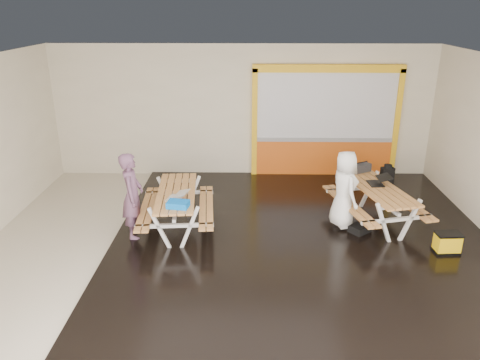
{
  "coord_description": "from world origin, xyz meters",
  "views": [
    {
      "loc": [
        0.16,
        -8.15,
        4.44
      ],
      "look_at": [
        0.0,
        0.9,
        1.0
      ],
      "focal_mm": 34.85,
      "sensor_mm": 36.0,
      "label": 1
    }
  ],
  "objects_px": {
    "laptop_right": "(379,181)",
    "dark_case": "(360,228)",
    "blue_pouch": "(178,204)",
    "fluke_bag": "(447,243)",
    "toolbox": "(362,168)",
    "person_right": "(344,189)",
    "picnic_table_right": "(377,196)",
    "person_left": "(132,196)",
    "laptop_left": "(177,196)",
    "backpack": "(387,175)",
    "picnic_table_left": "(177,201)"
  },
  "relations": [
    {
      "from": "laptop_right",
      "to": "dark_case",
      "type": "xyz_separation_m",
      "value": [
        -0.45,
        -0.6,
        -0.81
      ]
    },
    {
      "from": "blue_pouch",
      "to": "fluke_bag",
      "type": "distance_m",
      "value": 5.09
    },
    {
      "from": "fluke_bag",
      "to": "toolbox",
      "type": "bearing_deg",
      "value": 118.23
    },
    {
      "from": "person_right",
      "to": "dark_case",
      "type": "xyz_separation_m",
      "value": [
        0.34,
        -0.2,
        -0.79
      ]
    },
    {
      "from": "dark_case",
      "to": "blue_pouch",
      "type": "bearing_deg",
      "value": -169.91
    },
    {
      "from": "picnic_table_right",
      "to": "person_left",
      "type": "height_order",
      "value": "person_left"
    },
    {
      "from": "laptop_left",
      "to": "fluke_bag",
      "type": "bearing_deg",
      "value": -6.13
    },
    {
      "from": "person_right",
      "to": "blue_pouch",
      "type": "distance_m",
      "value": 3.37
    },
    {
      "from": "toolbox",
      "to": "person_left",
      "type": "bearing_deg",
      "value": -161.82
    },
    {
      "from": "person_left",
      "to": "toolbox",
      "type": "xyz_separation_m",
      "value": [
        4.84,
        1.59,
        0.06
      ]
    },
    {
      "from": "person_left",
      "to": "person_right",
      "type": "height_order",
      "value": "person_left"
    },
    {
      "from": "laptop_right",
      "to": "backpack",
      "type": "bearing_deg",
      "value": 62.05
    },
    {
      "from": "picnic_table_left",
      "to": "person_right",
      "type": "bearing_deg",
      "value": 1.33
    },
    {
      "from": "blue_pouch",
      "to": "toolbox",
      "type": "relative_size",
      "value": 0.87
    },
    {
      "from": "blue_pouch",
      "to": "toolbox",
      "type": "height_order",
      "value": "toolbox"
    },
    {
      "from": "laptop_right",
      "to": "blue_pouch",
      "type": "relative_size",
      "value": 1.22
    },
    {
      "from": "picnic_table_left",
      "to": "laptop_left",
      "type": "relative_size",
      "value": 4.74
    },
    {
      "from": "person_left",
      "to": "person_right",
      "type": "bearing_deg",
      "value": -88.59
    },
    {
      "from": "blue_pouch",
      "to": "dark_case",
      "type": "distance_m",
      "value": 3.75
    },
    {
      "from": "person_left",
      "to": "laptop_left",
      "type": "distance_m",
      "value": 0.89
    },
    {
      "from": "toolbox",
      "to": "backpack",
      "type": "height_order",
      "value": "toolbox"
    },
    {
      "from": "person_left",
      "to": "blue_pouch",
      "type": "height_order",
      "value": "person_left"
    },
    {
      "from": "picnic_table_left",
      "to": "person_left",
      "type": "distance_m",
      "value": 0.91
    },
    {
      "from": "picnic_table_right",
      "to": "toolbox",
      "type": "xyz_separation_m",
      "value": [
        -0.13,
        0.93,
        0.3
      ]
    },
    {
      "from": "laptop_left",
      "to": "blue_pouch",
      "type": "bearing_deg",
      "value": -79.48
    },
    {
      "from": "blue_pouch",
      "to": "picnic_table_left",
      "type": "bearing_deg",
      "value": 100.96
    },
    {
      "from": "picnic_table_right",
      "to": "laptop_left",
      "type": "distance_m",
      "value": 4.14
    },
    {
      "from": "laptop_left",
      "to": "dark_case",
      "type": "xyz_separation_m",
      "value": [
        3.68,
        0.26,
        -0.8
      ]
    },
    {
      "from": "picnic_table_left",
      "to": "dark_case",
      "type": "xyz_separation_m",
      "value": [
        3.76,
        -0.12,
        -0.54
      ]
    },
    {
      "from": "picnic_table_right",
      "to": "dark_case",
      "type": "relative_size",
      "value": 6.18
    },
    {
      "from": "picnic_table_left",
      "to": "blue_pouch",
      "type": "xyz_separation_m",
      "value": [
        0.15,
        -0.76,
        0.26
      ]
    },
    {
      "from": "backpack",
      "to": "dark_case",
      "type": "distance_m",
      "value": 1.75
    },
    {
      "from": "person_right",
      "to": "toolbox",
      "type": "relative_size",
      "value": 3.55
    },
    {
      "from": "person_left",
      "to": "picnic_table_right",
      "type": "bearing_deg",
      "value": -86.66
    },
    {
      "from": "picnic_table_left",
      "to": "dark_case",
      "type": "bearing_deg",
      "value": -1.81
    },
    {
      "from": "picnic_table_left",
      "to": "person_right",
      "type": "height_order",
      "value": "person_right"
    },
    {
      "from": "blue_pouch",
      "to": "backpack",
      "type": "height_order",
      "value": "backpack"
    },
    {
      "from": "picnic_table_right",
      "to": "person_right",
      "type": "xyz_separation_m",
      "value": [
        -0.74,
        -0.24,
        0.24
      ]
    },
    {
      "from": "backpack",
      "to": "fluke_bag",
      "type": "height_order",
      "value": "backpack"
    },
    {
      "from": "person_right",
      "to": "laptop_right",
      "type": "distance_m",
      "value": 0.89
    },
    {
      "from": "person_left",
      "to": "laptop_right",
      "type": "xyz_separation_m",
      "value": [
        5.02,
        0.82,
        0.03
      ]
    },
    {
      "from": "laptop_left",
      "to": "laptop_right",
      "type": "xyz_separation_m",
      "value": [
        4.13,
        0.86,
        0.01
      ]
    },
    {
      "from": "picnic_table_right",
      "to": "fluke_bag",
      "type": "relative_size",
      "value": 5.18
    },
    {
      "from": "blue_pouch",
      "to": "laptop_right",
      "type": "bearing_deg",
      "value": 17.02
    },
    {
      "from": "picnic_table_right",
      "to": "laptop_right",
      "type": "bearing_deg",
      "value": 70.75
    },
    {
      "from": "person_left",
      "to": "backpack",
      "type": "distance_m",
      "value": 5.66
    },
    {
      "from": "laptop_right",
      "to": "blue_pouch",
      "type": "bearing_deg",
      "value": -162.98
    },
    {
      "from": "fluke_bag",
      "to": "person_left",
      "type": "bearing_deg",
      "value": 174.37
    },
    {
      "from": "person_left",
      "to": "laptop_right",
      "type": "distance_m",
      "value": 5.09
    },
    {
      "from": "person_right",
      "to": "laptop_left",
      "type": "height_order",
      "value": "person_right"
    }
  ]
}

